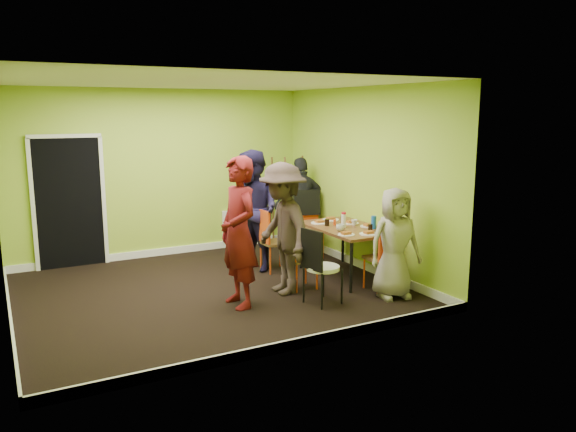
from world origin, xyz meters
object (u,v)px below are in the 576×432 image
at_px(person_standing, 239,232).
at_px(person_back_end, 302,205).
at_px(chair_left_near, 297,253).
at_px(blue_bottle, 374,222).
at_px(easel, 285,201).
at_px(chair_front_end, 386,253).
at_px(person_left_near, 283,229).
at_px(thermos, 344,221).
at_px(chair_left_far, 270,237).
at_px(chair_back_end, 307,209).
at_px(chair_bentwood, 319,263).
at_px(person_front_end, 395,243).
at_px(person_left_far, 254,211).
at_px(dining_table, 347,230).
at_px(orange_bottle, 335,222).

xyz_separation_m(person_standing, person_back_end, (2.08, 2.09, -0.12)).
relative_size(chair_left_near, blue_bottle, 4.75).
height_order(easel, person_standing, person_standing).
height_order(chair_front_end, easel, easel).
bearing_deg(person_left_near, thermos, 102.98).
relative_size(chair_left_far, person_standing, 0.51).
distance_m(easel, person_back_end, 0.59).
bearing_deg(person_back_end, chair_left_far, 51.78).
relative_size(easel, thermos, 8.16).
distance_m(chair_back_end, person_standing, 2.79).
distance_m(chair_bentwood, person_front_end, 1.06).
distance_m(chair_left_near, person_left_near, 0.45).
height_order(chair_back_end, person_front_end, person_front_end).
relative_size(blue_bottle, person_left_far, 0.10).
xyz_separation_m(dining_table, person_front_end, (0.01, -1.10, 0.04)).
xyz_separation_m(chair_left_far, orange_bottle, (0.80, -0.56, 0.25)).
bearing_deg(person_back_end, chair_front_end, 99.02).
xyz_separation_m(chair_left_near, person_back_end, (1.12, 1.84, 0.32)).
distance_m(chair_left_near, person_standing, 1.09).
bearing_deg(person_standing, thermos, 99.35).
height_order(chair_bentwood, easel, easel).
xyz_separation_m(blue_bottle, person_standing, (-2.18, -0.15, 0.10)).
bearing_deg(chair_bentwood, chair_front_end, 79.35).
height_order(dining_table, chair_left_near, chair_left_near).
height_order(chair_left_far, person_standing, person_standing).
relative_size(chair_left_near, thermos, 4.49).
bearing_deg(person_back_end, person_left_near, 65.85).
bearing_deg(dining_table, chair_left_far, 139.52).
relative_size(orange_bottle, person_standing, 0.05).
relative_size(chair_front_end, person_left_far, 0.52).
relative_size(dining_table, orange_bottle, 17.13).
xyz_separation_m(blue_bottle, person_left_near, (-1.46, 0.05, 0.04)).
distance_m(chair_left_near, chair_bentwood, 0.69).
bearing_deg(chair_front_end, orange_bottle, 99.47).
bearing_deg(chair_front_end, chair_back_end, 89.97).
xyz_separation_m(dining_table, person_left_near, (-1.20, -0.24, 0.19)).
height_order(dining_table, person_left_far, person_left_far).
bearing_deg(person_front_end, blue_bottle, 82.54).
relative_size(chair_left_far, easel, 0.58).
bearing_deg(person_back_end, person_standing, 56.70).
relative_size(thermos, person_back_end, 0.12).
bearing_deg(chair_left_far, easel, 145.43).
distance_m(chair_front_end, person_standing, 2.05).
distance_m(dining_table, chair_bentwood, 1.36).
height_order(dining_table, blue_bottle, blue_bottle).
relative_size(chair_left_far, chair_bentwood, 0.97).
bearing_deg(chair_bentwood, person_standing, -126.94).
xyz_separation_m(chair_left_near, person_left_far, (-0.11, 1.17, 0.42)).
bearing_deg(person_left_near, chair_back_end, 143.11).
relative_size(chair_left_far, person_front_end, 0.66).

